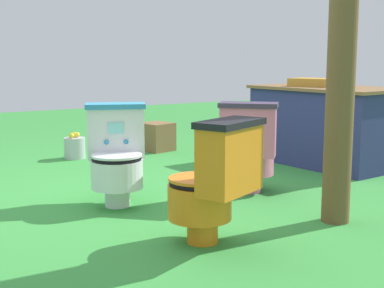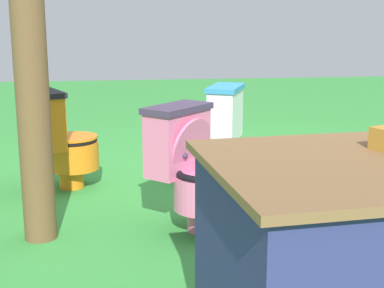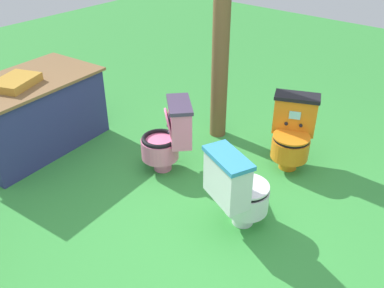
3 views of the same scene
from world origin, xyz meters
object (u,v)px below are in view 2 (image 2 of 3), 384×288
object	(u,v)px
toilet_white	(211,132)
toilet_pink	(192,167)
wooden_post	(29,41)
toilet_orange	(60,139)

from	to	relation	value
toilet_white	toilet_pink	bearing A→B (deg)	-172.38
toilet_pink	wooden_post	world-z (taller)	wooden_post
toilet_orange	wooden_post	xyz separation A→B (m)	(0.04, 0.93, 0.73)
wooden_post	toilet_orange	bearing A→B (deg)	-92.32
toilet_white	wooden_post	distance (m)	1.71
toilet_orange	wooden_post	world-z (taller)	wooden_post
toilet_orange	toilet_white	size ratio (longest dim) A/B	1.00
toilet_pink	toilet_white	xyz separation A→B (m)	(-0.27, -0.99, -0.00)
toilet_pink	wooden_post	size ratio (longest dim) A/B	0.33
toilet_pink	toilet_orange	bearing A→B (deg)	-93.61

